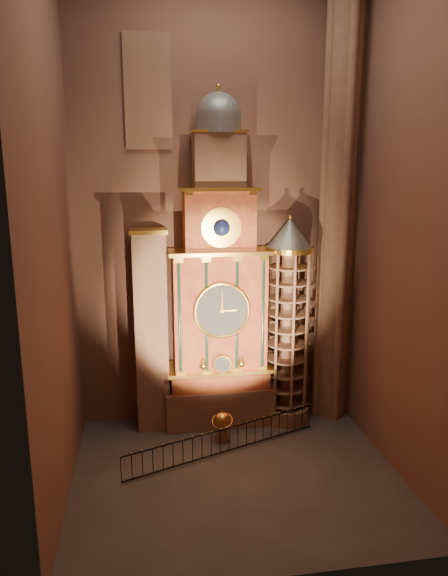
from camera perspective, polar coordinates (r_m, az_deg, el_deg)
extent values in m
plane|color=#383330|center=(23.76, 1.35, -19.93)|extent=(14.00, 14.00, 0.00)
plane|color=brown|center=(26.02, -0.94, 8.69)|extent=(22.00, 0.00, 22.00)
plane|color=brown|center=(20.05, -18.71, 6.86)|extent=(0.00, 22.00, 22.00)
plane|color=brown|center=(22.47, 19.50, 7.36)|extent=(0.00, 22.00, 22.00)
cube|color=#8C634C|center=(27.61, -0.56, -12.65)|extent=(5.60, 2.20, 2.00)
cube|color=maroon|center=(27.00, -0.56, -9.77)|extent=(5.00, 2.00, 1.00)
cube|color=gold|center=(26.75, -0.55, -8.72)|extent=(5.40, 2.30, 0.18)
cube|color=maroon|center=(25.87, -0.58, -2.58)|extent=(4.60, 2.00, 6.00)
cylinder|color=black|center=(24.83, -4.98, -3.28)|extent=(0.32, 0.32, 5.60)
cylinder|color=black|center=(24.95, -2.00, -3.16)|extent=(0.32, 0.32, 5.60)
cylinder|color=black|center=(25.17, 1.40, -3.02)|extent=(0.32, 0.32, 5.60)
cylinder|color=black|center=(25.43, 4.28, -2.89)|extent=(0.32, 0.32, 5.60)
cube|color=gold|center=(25.19, -0.58, 4.10)|extent=(5.00, 2.25, 0.18)
cylinder|color=#2D3033|center=(24.83, -0.24, -2.52)|extent=(2.60, 0.12, 2.60)
torus|color=gold|center=(24.78, -0.22, -2.55)|extent=(2.80, 0.16, 2.80)
cylinder|color=gold|center=(25.53, -0.18, -8.46)|extent=(0.90, 0.10, 0.90)
sphere|color=gold|center=(25.47, -2.33, -8.64)|extent=(0.36, 0.36, 0.36)
sphere|color=gold|center=(25.74, 1.91, -8.40)|extent=(0.36, 0.36, 0.36)
cube|color=maroon|center=(25.07, -0.60, 7.39)|extent=(3.40, 1.80, 3.00)
sphere|color=#0B1538|center=(24.19, -0.28, 6.73)|extent=(0.80, 0.80, 0.80)
cube|color=gold|center=(24.93, -0.60, 10.93)|extent=(3.80, 2.00, 0.15)
cube|color=#8C634C|center=(24.97, -0.62, 13.80)|extent=(2.40, 1.60, 2.60)
sphere|color=slate|center=(25.10, -0.63, 18.60)|extent=(2.10, 2.10, 2.10)
cylinder|color=gold|center=(25.21, -0.64, 20.64)|extent=(0.14, 0.14, 0.80)
cube|color=#8C634C|center=(25.89, -8.07, -5.00)|extent=(1.60, 1.40, 10.00)
cube|color=gold|center=(26.17, -7.91, -9.46)|extent=(1.35, 0.10, 2.10)
cube|color=#512015|center=(26.12, -7.91, -9.51)|extent=(1.05, 0.04, 1.75)
cube|color=gold|center=(25.32, -8.09, -3.99)|extent=(1.35, 0.10, 2.10)
cube|color=#512015|center=(25.26, -8.09, -4.03)|extent=(1.05, 0.04, 1.75)
cube|color=gold|center=(24.70, -8.27, 1.80)|extent=(1.35, 0.10, 2.10)
cube|color=#512015|center=(24.65, -8.27, 1.77)|extent=(1.05, 0.04, 1.75)
cube|color=gold|center=(24.84, -8.43, 6.28)|extent=(1.80, 1.60, 0.20)
cylinder|color=#8C634C|center=(28.28, 6.77, -13.44)|extent=(2.50, 2.50, 0.80)
cylinder|color=#8C634C|center=(26.62, 7.02, -4.70)|extent=(0.70, 0.70, 8.20)
cylinder|color=gold|center=(25.69, 7.27, 4.28)|extent=(2.40, 2.40, 0.25)
cone|color=slate|center=(25.59, 7.32, 6.05)|extent=(2.30, 2.30, 1.50)
sphere|color=gold|center=(25.51, 7.37, 7.83)|extent=(0.20, 0.20, 0.20)
cylinder|color=#8C634C|center=(26.62, 12.64, 8.48)|extent=(1.60, 1.60, 22.00)
cylinder|color=#8C634C|center=(26.92, 14.24, 8.44)|extent=(0.44, 0.44, 22.00)
cylinder|color=#8C634C|center=(26.33, 11.00, 8.51)|extent=(0.44, 0.44, 22.00)
cylinder|color=#8C634C|center=(27.36, 12.02, 8.61)|extent=(0.44, 0.44, 22.00)
cylinder|color=#8C634C|center=(25.88, 13.29, 8.34)|extent=(0.44, 0.44, 22.00)
cube|color=navy|center=(25.91, -8.47, 20.74)|extent=(2.00, 0.10, 5.00)
cube|color=#8C634C|center=(25.85, -8.47, 20.76)|extent=(2.20, 0.06, 5.20)
cylinder|color=#8C634C|center=(26.00, -0.20, -16.00)|extent=(0.56, 0.56, 0.66)
sphere|color=#C68037|center=(25.65, -0.20, -14.53)|extent=(0.84, 0.84, 0.84)
torus|color=#C68037|center=(25.65, -0.20, -14.53)|extent=(1.34, 1.31, 0.45)
cube|color=black|center=(24.55, 0.09, -15.37)|extent=(9.38, 3.51, 0.05)
cube|color=black|center=(25.11, 0.09, -17.70)|extent=(9.38, 3.51, 0.05)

